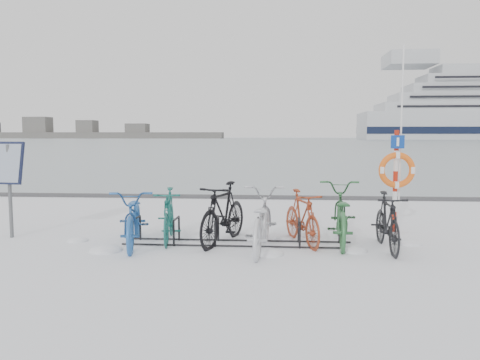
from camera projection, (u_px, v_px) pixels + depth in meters
ground at (237, 244)px, 8.21m from camera, size 900.00×900.00×0.00m
ice_sheet at (274, 141)px, 162.04m from camera, size 400.00×298.00×0.02m
quay_edge at (253, 197)px, 14.06m from camera, size 400.00×0.25×0.10m
bike_rack at (237, 234)px, 8.19m from camera, size 4.00×0.48×0.46m
info_board at (8, 169)px, 8.61m from camera, size 0.62×0.29×1.79m
lifebuoy_station at (397, 170)px, 9.11m from camera, size 0.70×0.22×3.65m
shoreline at (68, 134)px, 275.34m from camera, size 180.00×12.00×9.50m
bike_0 at (134, 215)px, 8.13m from camera, size 1.09×2.08×1.04m
bike_1 at (169, 214)px, 8.46m from camera, size 0.68×1.69×0.99m
bike_2 at (223, 212)px, 8.29m from camera, size 1.06×1.92×1.11m
bike_3 at (261, 218)px, 7.79m from camera, size 0.84×2.06×1.06m
bike_4 at (302, 216)px, 8.26m from camera, size 0.94×1.69×0.98m
bike_5 at (340, 212)px, 8.30m from camera, size 0.91×2.14×1.09m
bike_6 at (387, 220)px, 7.80m from camera, size 0.47×1.65×0.99m
snow_drifts at (253, 246)px, 8.07m from camera, size 6.33×1.87×0.19m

